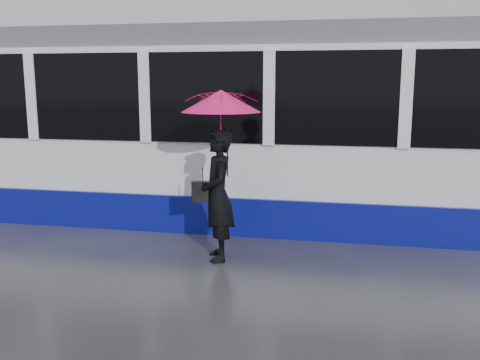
# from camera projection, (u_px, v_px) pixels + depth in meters

# --- Properties ---
(ground) EXTENTS (90.00, 90.00, 0.00)m
(ground) POSITION_uv_depth(u_px,v_px,m) (240.00, 263.00, 7.32)
(ground) COLOR #27272B
(ground) RESTS_ON ground
(rails) EXTENTS (34.00, 1.51, 0.02)m
(rails) POSITION_uv_depth(u_px,v_px,m) (268.00, 217.00, 9.73)
(rails) COLOR #3F3D38
(rails) RESTS_ON ground
(tram) EXTENTS (26.00, 2.56, 3.35)m
(tram) POSITION_uv_depth(u_px,v_px,m) (95.00, 125.00, 10.08)
(tram) COLOR white
(tram) RESTS_ON ground
(woman) EXTENTS (0.64, 0.77, 1.81)m
(woman) POSITION_uv_depth(u_px,v_px,m) (218.00, 196.00, 7.33)
(woman) COLOR black
(woman) RESTS_ON ground
(umbrella) EXTENTS (1.38, 1.38, 1.22)m
(umbrella) POSITION_uv_depth(u_px,v_px,m) (221.00, 117.00, 7.12)
(umbrella) COLOR #FF1563
(umbrella) RESTS_ON ground
(handbag) EXTENTS (0.35, 0.25, 0.46)m
(handbag) POSITION_uv_depth(u_px,v_px,m) (203.00, 192.00, 7.38)
(handbag) COLOR black
(handbag) RESTS_ON ground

